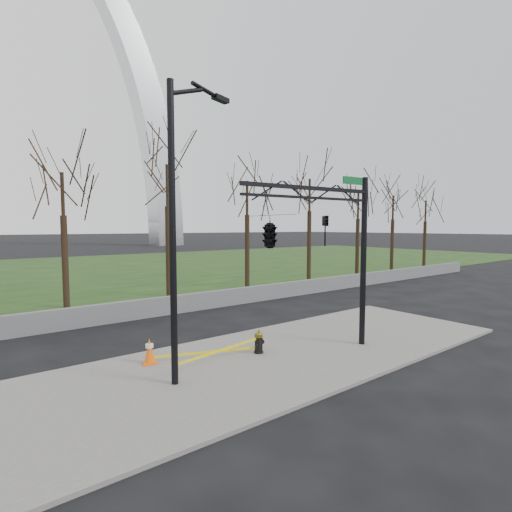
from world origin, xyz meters
TOP-DOWN VIEW (x-y plane):
  - ground at (0.00, 0.00)m, footprint 500.00×500.00m
  - sidewalk at (0.00, 0.00)m, footprint 18.00×6.00m
  - grass_strip at (0.00, 30.00)m, footprint 120.00×40.00m
  - guardrail at (0.00, 8.00)m, footprint 60.00×0.30m
  - gateway_arch at (0.00, 75.00)m, footprint 66.00×6.00m
  - tree_row at (4.70, 12.00)m, footprint 55.39×4.00m
  - fire_hydrant at (-0.37, 0.54)m, footprint 0.48×0.32m
  - traffic_cone at (-3.65, 1.80)m, footprint 0.47×0.47m
  - street_light at (-3.49, -0.01)m, footprint 2.31×0.92m
  - traffic_signal_mast at (-0.06, -0.63)m, footprint 5.08×2.52m
  - caution_tape at (-2.03, 0.71)m, footprint 3.32×1.88m

SIDE VIEW (x-z plane):
  - ground at x=0.00m, z-range 0.00..0.00m
  - grass_strip at x=0.00m, z-range 0.00..0.06m
  - sidewalk at x=0.00m, z-range 0.00..0.10m
  - caution_tape at x=-2.03m, z-range 0.24..0.64m
  - guardrail at x=0.00m, z-range 0.00..0.90m
  - fire_hydrant at x=-0.37m, z-range 0.07..0.83m
  - traffic_cone at x=-3.65m, z-range 0.10..0.88m
  - traffic_signal_mast at x=-0.06m, z-range 1.15..7.15m
  - tree_row at x=4.70m, z-range 0.00..8.53m
  - street_light at x=-3.49m, z-range 0.59..8.80m
  - gateway_arch at x=0.00m, z-range 0.00..65.00m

